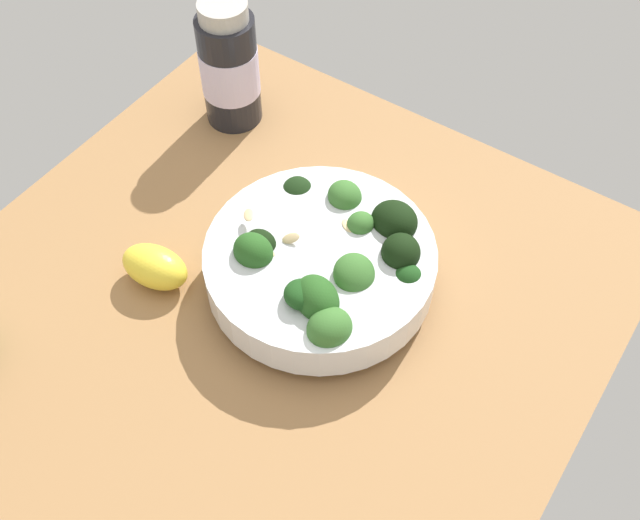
% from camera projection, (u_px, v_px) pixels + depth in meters
% --- Properties ---
extents(ground_plane, '(0.62, 0.62, 0.05)m').
position_uv_depth(ground_plane, '(275.00, 309.00, 0.78)').
color(ground_plane, '#996D42').
extents(bowl_of_broccoli, '(0.22, 0.22, 0.09)m').
position_uv_depth(bowl_of_broccoli, '(323.00, 263.00, 0.73)').
color(bowl_of_broccoli, white).
rests_on(bowl_of_broccoli, ground_plane).
extents(lemon_wedge, '(0.05, 0.08, 0.04)m').
position_uv_depth(lemon_wedge, '(155.00, 267.00, 0.75)').
color(lemon_wedge, yellow).
rests_on(lemon_wedge, ground_plane).
extents(bottle_tall, '(0.07, 0.07, 0.15)m').
position_uv_depth(bottle_tall, '(229.00, 67.00, 0.86)').
color(bottle_tall, black).
rests_on(bottle_tall, ground_plane).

